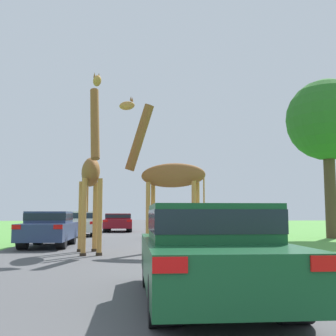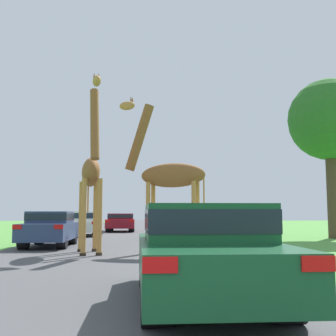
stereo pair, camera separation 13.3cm
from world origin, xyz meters
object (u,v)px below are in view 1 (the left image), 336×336
car_lead_maroon (208,250)px  car_queue_right (49,228)px  car_queue_left (118,222)px  car_verge_right (84,223)px  car_far_ahead (173,224)px  giraffe_near_road (166,173)px  giraffe_companion (91,172)px  tree_left_edge (327,121)px

car_lead_maroon → car_queue_right: 11.57m
car_queue_left → car_verge_right: (-1.83, -5.56, 0.04)m
car_far_ahead → car_verge_right: 6.10m
car_queue_left → giraffe_near_road: bearing=-83.1°
giraffe_near_road → car_verge_right: bearing=39.7°
car_far_ahead → car_verge_right: size_ratio=1.00×
car_far_ahead → car_verge_right: (-4.98, 3.52, -0.01)m
car_far_ahead → car_queue_left: bearing=109.1°
giraffe_companion → car_lead_maroon: size_ratio=1.24×
giraffe_near_road → car_queue_left: bearing=28.3°
car_far_ahead → tree_left_edge: tree_left_edge is taller
car_queue_left → car_far_ahead: size_ratio=0.98×
car_queue_left → car_lead_maroon: bearing=-85.1°
car_far_ahead → car_verge_right: car_far_ahead is taller
giraffe_near_road → car_queue_right: size_ratio=1.25×
giraffe_near_road → tree_left_edge: size_ratio=0.62×
giraffe_companion → car_far_ahead: giraffe_companion is taller
car_queue_right → car_far_ahead: (5.37, 5.08, 0.02)m
car_queue_right → car_verge_right: bearing=87.4°
car_far_ahead → car_verge_right: bearing=144.8°
giraffe_near_road → car_far_ahead: size_ratio=1.19×
car_far_ahead → tree_left_edge: 10.03m
giraffe_companion → car_far_ahead: bearing=-123.4°
car_verge_right → tree_left_edge: 14.97m
car_lead_maroon → car_queue_left: bearing=94.9°
car_queue_right → tree_left_edge: (13.73, 4.62, 5.54)m
giraffe_near_road → car_verge_right: size_ratio=1.19×
giraffe_near_road → car_lead_maroon: bearing=-158.3°
giraffe_near_road → tree_left_edge: (9.40, 7.92, 3.68)m
car_far_ahead → tree_left_edge: bearing=-3.1°
car_verge_right → tree_left_edge: (13.34, -3.97, 5.52)m
car_queue_left → car_verge_right: car_verge_right is taller
car_lead_maroon → car_far_ahead: (1.00, 15.79, 0.01)m
giraffe_companion → car_lead_maroon: giraffe_companion is taller
giraffe_companion → car_queue_right: giraffe_companion is taller
tree_left_edge → giraffe_near_road: bearing=-139.9°
giraffe_companion → car_verge_right: 12.04m
car_lead_maroon → giraffe_companion: bearing=108.3°
car_lead_maroon → car_verge_right: (-3.98, 19.31, 0.01)m
giraffe_companion → car_far_ahead: 9.17m
car_queue_left → car_verge_right: bearing=-108.2°
car_queue_left → tree_left_edge: 15.94m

